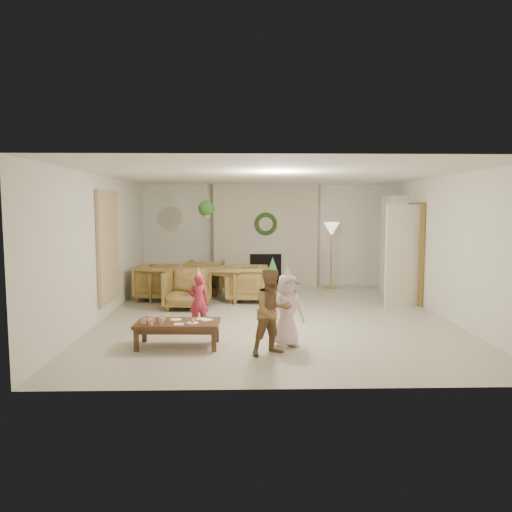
{
  "coord_description": "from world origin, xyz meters",
  "views": [
    {
      "loc": [
        -0.52,
        -8.57,
        1.96
      ],
      "look_at": [
        -0.3,
        0.4,
        1.05
      ],
      "focal_mm": 34.22,
      "sensor_mm": 36.0,
      "label": 1
    }
  ],
  "objects_px": {
    "dining_chair_near": "(187,289)",
    "child_red": "(199,302)",
    "dining_chair_left": "(157,282)",
    "coffee_table_top": "(178,323)",
    "dining_chair_far": "(204,277)",
    "child_plaid": "(272,311)",
    "child_pink": "(287,310)",
    "dining_chair_right": "(247,283)",
    "dining_table": "(197,284)"
  },
  "relations": [
    {
      "from": "dining_chair_near",
      "to": "child_pink",
      "type": "height_order",
      "value": "child_pink"
    },
    {
      "from": "dining_chair_far",
      "to": "child_plaid",
      "type": "height_order",
      "value": "child_plaid"
    },
    {
      "from": "child_pink",
      "to": "child_red",
      "type": "bearing_deg",
      "value": 116.58
    },
    {
      "from": "dining_chair_near",
      "to": "dining_chair_far",
      "type": "height_order",
      "value": "same"
    },
    {
      "from": "dining_chair_left",
      "to": "dining_chair_right",
      "type": "height_order",
      "value": "same"
    },
    {
      "from": "dining_chair_near",
      "to": "child_plaid",
      "type": "distance_m",
      "value": 3.32
    },
    {
      "from": "dining_table",
      "to": "dining_chair_far",
      "type": "xyz_separation_m",
      "value": [
        0.1,
        0.84,
        0.04
      ]
    },
    {
      "from": "dining_chair_right",
      "to": "child_red",
      "type": "distance_m",
      "value": 2.41
    },
    {
      "from": "dining_table",
      "to": "child_red",
      "type": "xyz_separation_m",
      "value": [
        0.27,
        -2.4,
        0.1
      ]
    },
    {
      "from": "dining_chair_left",
      "to": "child_red",
      "type": "bearing_deg",
      "value": -149.43
    },
    {
      "from": "dining_chair_right",
      "to": "child_plaid",
      "type": "relative_size",
      "value": 0.71
    },
    {
      "from": "dining_chair_far",
      "to": "child_red",
      "type": "height_order",
      "value": "child_red"
    },
    {
      "from": "child_red",
      "to": "child_plaid",
      "type": "xyz_separation_m",
      "value": [
        1.11,
        -1.41,
        0.14
      ]
    },
    {
      "from": "dining_table",
      "to": "dining_chair_left",
      "type": "xyz_separation_m",
      "value": [
        -0.84,
        0.1,
        0.04
      ]
    },
    {
      "from": "dining_chair_near",
      "to": "coffee_table_top",
      "type": "distance_m",
      "value": 2.58
    },
    {
      "from": "coffee_table_top",
      "to": "child_pink",
      "type": "relative_size",
      "value": 1.13
    },
    {
      "from": "dining_chair_left",
      "to": "coffee_table_top",
      "type": "relative_size",
      "value": 0.71
    },
    {
      "from": "dining_chair_near",
      "to": "coffee_table_top",
      "type": "height_order",
      "value": "dining_chair_near"
    },
    {
      "from": "dining_chair_near",
      "to": "child_plaid",
      "type": "height_order",
      "value": "child_plaid"
    },
    {
      "from": "child_red",
      "to": "child_pink",
      "type": "height_order",
      "value": "child_pink"
    },
    {
      "from": "dining_chair_right",
      "to": "child_plaid",
      "type": "bearing_deg",
      "value": 11.63
    },
    {
      "from": "dining_chair_far",
      "to": "dining_chair_left",
      "type": "height_order",
      "value": "same"
    },
    {
      "from": "dining_chair_far",
      "to": "dining_chair_right",
      "type": "bearing_deg",
      "value": 141.34
    },
    {
      "from": "dining_chair_near",
      "to": "child_red",
      "type": "bearing_deg",
      "value": -70.18
    },
    {
      "from": "child_plaid",
      "to": "child_red",
      "type": "bearing_deg",
      "value": 101.85
    },
    {
      "from": "child_red",
      "to": "child_pink",
      "type": "relative_size",
      "value": 0.86
    },
    {
      "from": "child_red",
      "to": "child_plaid",
      "type": "relative_size",
      "value": 0.76
    },
    {
      "from": "dining_table",
      "to": "child_pink",
      "type": "height_order",
      "value": "child_pink"
    },
    {
      "from": "dining_chair_left",
      "to": "coffee_table_top",
      "type": "distance_m",
      "value": 3.63
    },
    {
      "from": "child_plaid",
      "to": "coffee_table_top",
      "type": "bearing_deg",
      "value": 136.91
    },
    {
      "from": "dining_chair_left",
      "to": "child_red",
      "type": "height_order",
      "value": "child_red"
    },
    {
      "from": "coffee_table_top",
      "to": "child_red",
      "type": "bearing_deg",
      "value": 80.49
    },
    {
      "from": "dining_chair_near",
      "to": "child_pink",
      "type": "xyz_separation_m",
      "value": [
        1.7,
        -2.59,
        0.14
      ]
    },
    {
      "from": "dining_chair_near",
      "to": "dining_chair_far",
      "type": "relative_size",
      "value": 1.0
    },
    {
      "from": "dining_chair_right",
      "to": "child_red",
      "type": "height_order",
      "value": "child_red"
    },
    {
      "from": "child_red",
      "to": "dining_chair_right",
      "type": "bearing_deg",
      "value": -119.1
    },
    {
      "from": "dining_chair_right",
      "to": "child_red",
      "type": "relative_size",
      "value": 0.93
    },
    {
      "from": "dining_chair_near",
      "to": "child_red",
      "type": "xyz_separation_m",
      "value": [
        0.36,
        -1.56,
        0.07
      ]
    },
    {
      "from": "coffee_table_top",
      "to": "child_plaid",
      "type": "relative_size",
      "value": 1.0
    },
    {
      "from": "dining_chair_left",
      "to": "dining_chair_near",
      "type": "bearing_deg",
      "value": -135.0
    },
    {
      "from": "dining_chair_far",
      "to": "child_red",
      "type": "distance_m",
      "value": 3.25
    },
    {
      "from": "coffee_table_top",
      "to": "child_red",
      "type": "xyz_separation_m",
      "value": [
        0.2,
        1.02,
        0.11
      ]
    },
    {
      "from": "dining_chair_left",
      "to": "child_plaid",
      "type": "xyz_separation_m",
      "value": [
        2.21,
        -3.91,
        0.21
      ]
    },
    {
      "from": "dining_table",
      "to": "coffee_table_top",
      "type": "height_order",
      "value": "dining_table"
    },
    {
      "from": "dining_chair_right",
      "to": "coffee_table_top",
      "type": "xyz_separation_m",
      "value": [
        -0.99,
        -3.29,
        -0.04
      ]
    },
    {
      "from": "child_pink",
      "to": "dining_chair_left",
      "type": "bearing_deg",
      "value": 98.84
    },
    {
      "from": "dining_chair_far",
      "to": "child_plaid",
      "type": "bearing_deg",
      "value": 111.97
    },
    {
      "from": "dining_chair_far",
      "to": "child_plaid",
      "type": "distance_m",
      "value": 4.83
    },
    {
      "from": "dining_table",
      "to": "dining_chair_near",
      "type": "relative_size",
      "value": 2.34
    },
    {
      "from": "dining_table",
      "to": "child_red",
      "type": "height_order",
      "value": "child_red"
    }
  ]
}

